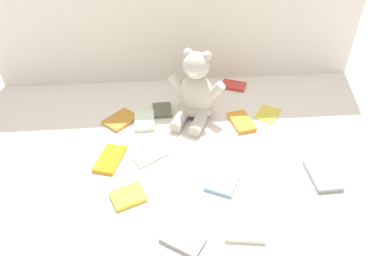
% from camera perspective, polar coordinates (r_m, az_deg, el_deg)
% --- Properties ---
extents(ground_plane, '(3.20, 3.20, 0.00)m').
position_cam_1_polar(ground_plane, '(1.35, -0.99, -0.75)').
color(ground_plane, silver).
extents(backdrop_drape, '(1.58, 0.03, 0.72)m').
position_cam_1_polar(backdrop_drape, '(1.54, -2.25, 19.66)').
color(backdrop_drape, white).
rests_on(backdrop_drape, ground_plane).
extents(teddy_bear, '(0.23, 0.24, 0.28)m').
position_cam_1_polar(teddy_bear, '(1.38, 0.59, 5.61)').
color(teddy_bear, beige).
rests_on(teddy_bear, ground_plane).
extents(book_case_0, '(0.09, 0.14, 0.02)m').
position_cam_1_polar(book_case_0, '(1.25, 20.20, -7.14)').
color(book_case_0, gray).
rests_on(book_case_0, ground_plane).
extents(book_case_1, '(0.14, 0.13, 0.01)m').
position_cam_1_polar(book_case_1, '(1.25, -6.70, -4.31)').
color(book_case_1, '#9FA38F').
rests_on(book_case_1, ground_plane).
extents(book_case_2, '(0.11, 0.15, 0.01)m').
position_cam_1_polar(book_case_2, '(1.26, -12.98, -4.84)').
color(book_case_2, orange).
rests_on(book_case_2, ground_plane).
extents(book_case_3, '(0.12, 0.10, 0.02)m').
position_cam_1_polar(book_case_3, '(1.62, 6.68, 6.77)').
color(book_case_3, '#CC3B31').
rests_on(book_case_3, ground_plane).
extents(book_case_4, '(0.12, 0.09, 0.02)m').
position_cam_1_polar(book_case_4, '(1.04, 8.45, -15.91)').
color(book_case_4, white).
rests_on(book_case_4, ground_plane).
extents(book_case_5, '(0.12, 0.13, 0.01)m').
position_cam_1_polar(book_case_5, '(1.47, 12.05, 2.29)').
color(book_case_5, yellow).
rests_on(book_case_5, ground_plane).
extents(book_case_6, '(0.10, 0.14, 0.02)m').
position_cam_1_polar(book_case_6, '(1.40, 7.93, 1.00)').
color(book_case_6, orange).
rests_on(book_case_6, ground_plane).
extents(book_case_7, '(0.13, 0.12, 0.01)m').
position_cam_1_polar(book_case_7, '(1.02, -1.49, -17.46)').
color(book_case_7, '#9C9B98').
rests_on(book_case_7, ground_plane).
extents(book_case_8, '(0.12, 0.11, 0.01)m').
position_cam_1_polar(book_case_8, '(1.13, -10.20, -10.71)').
color(book_case_8, yellow).
rests_on(book_case_8, ground_plane).
extents(book_case_9, '(0.13, 0.13, 0.01)m').
position_cam_1_polar(book_case_9, '(1.15, 4.81, -8.65)').
color(book_case_9, '#86B7DB').
rests_on(book_case_9, ground_plane).
extents(book_case_10, '(0.08, 0.12, 0.02)m').
position_cam_1_polar(book_case_10, '(1.40, -7.63, 1.18)').
color(book_case_10, white).
rests_on(book_case_10, ground_plane).
extents(book_case_11, '(0.08, 0.09, 0.02)m').
position_cam_1_polar(book_case_11, '(1.46, -4.83, 2.87)').
color(book_case_11, '#555B46').
rests_on(book_case_11, ground_plane).
extents(book_case_12, '(0.15, 0.15, 0.01)m').
position_cam_1_polar(book_case_12, '(1.43, -11.36, 1.30)').
color(book_case_12, '#C9822D').
rests_on(book_case_12, ground_plane).
extents(book_case_13, '(0.15, 0.14, 0.01)m').
position_cam_1_polar(book_case_13, '(1.59, 0.33, 6.19)').
color(book_case_13, black).
rests_on(book_case_13, ground_plane).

